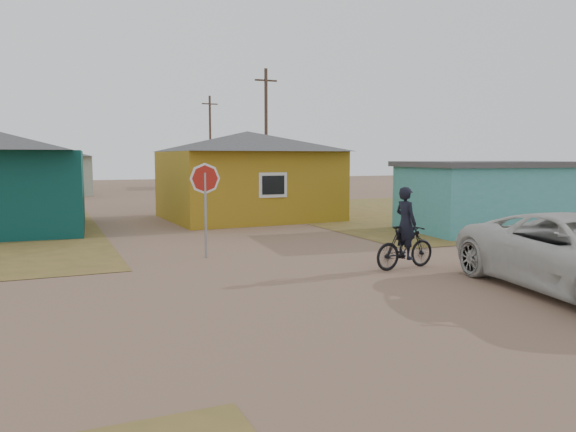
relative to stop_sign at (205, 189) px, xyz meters
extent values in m
plane|color=brown|center=(1.85, -5.12, -1.91)|extent=(120.00, 120.00, 0.00)
cube|color=brown|center=(15.85, 7.88, -1.90)|extent=(20.00, 18.00, 0.00)
cube|color=#A47B19|center=(4.35, 8.88, -0.41)|extent=(7.21, 6.24, 3.00)
pyramid|color=#373739|center=(4.35, 8.88, 1.54)|extent=(7.72, 6.76, 0.90)
cube|color=silver|center=(4.35, 5.85, -0.26)|extent=(1.20, 0.06, 1.00)
cube|color=black|center=(4.35, 5.82, -0.26)|extent=(0.95, 0.04, 0.75)
cube|color=teal|center=(11.35, 1.38, -0.71)|extent=(6.39, 4.61, 2.40)
cube|color=#373739|center=(11.35, 1.38, 0.59)|extent=(6.71, 4.93, 0.20)
cube|color=#95A28B|center=(-4.15, 28.88, -0.51)|extent=(6.49, 5.60, 2.80)
pyramid|color=#373739|center=(-4.15, 28.88, 1.29)|extent=(7.04, 6.15, 0.80)
cube|color=gray|center=(11.85, 34.88, -0.51)|extent=(6.41, 5.50, 2.80)
pyramid|color=#373739|center=(11.85, 34.88, 1.29)|extent=(6.95, 6.05, 0.80)
cylinder|color=#48342B|center=(8.35, 16.88, 2.09)|extent=(0.20, 0.20, 8.00)
cube|color=#48342B|center=(8.35, 16.88, 5.39)|extent=(1.40, 0.10, 0.10)
cylinder|color=#48342B|center=(9.35, 32.88, 2.09)|extent=(0.20, 0.20, 8.00)
cube|color=#48342B|center=(9.35, 32.88, 5.39)|extent=(1.40, 0.10, 0.10)
cylinder|color=gray|center=(0.00, 0.00, -0.74)|extent=(0.07, 0.07, 2.35)
imported|color=black|center=(4.14, -3.47, -1.37)|extent=(1.86, 0.73, 1.09)
imported|color=black|center=(4.14, -3.47, -0.76)|extent=(0.50, 0.70, 1.79)
camera|label=1|loc=(-4.01, -14.94, 0.88)|focal=35.00mm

